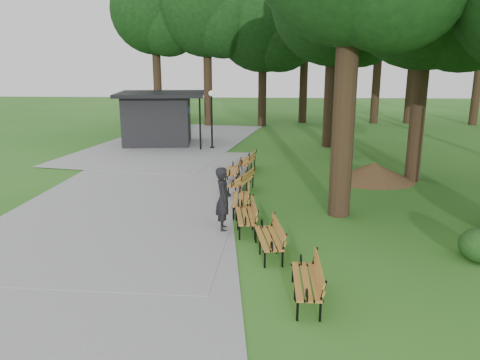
# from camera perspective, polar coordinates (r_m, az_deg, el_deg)

# --- Properties ---
(ground) EXTENTS (100.00, 100.00, 0.00)m
(ground) POSITION_cam_1_polar(r_m,az_deg,el_deg) (14.97, -0.27, -4.81)
(ground) COLOR #28631C
(ground) RESTS_ON ground
(path) EXTENTS (12.00, 38.00, 0.06)m
(path) POSITION_cam_1_polar(r_m,az_deg,el_deg) (18.45, -12.21, -1.32)
(path) COLOR gray
(path) RESTS_ON ground
(person) EXTENTS (0.56, 0.76, 1.93)m
(person) POSITION_cam_1_polar(r_m,az_deg,el_deg) (13.75, -2.05, -2.35)
(person) COLOR black
(person) RESTS_ON ground
(kiosk) EXTENTS (5.42, 4.85, 3.11)m
(kiosk) POSITION_cam_1_polar(r_m,az_deg,el_deg) (28.53, -10.04, 7.41)
(kiosk) COLOR black
(kiosk) RESTS_ON ground
(lamp_post) EXTENTS (0.32, 0.32, 3.29)m
(lamp_post) POSITION_cam_1_polar(r_m,az_deg,el_deg) (26.56, -3.49, 8.83)
(lamp_post) COLOR black
(lamp_post) RESTS_ON ground
(dirt_mound) EXTENTS (2.86, 2.86, 0.80)m
(dirt_mound) POSITION_cam_1_polar(r_m,az_deg,el_deg) (20.33, 15.94, 0.98)
(dirt_mound) COLOR #47301C
(dirt_mound) RESTS_ON ground
(bench_0) EXTENTS (0.64, 1.90, 0.88)m
(bench_0) POSITION_cam_1_polar(r_m,az_deg,el_deg) (10.10, 8.04, -12.13)
(bench_0) COLOR #B17029
(bench_0) RESTS_ON ground
(bench_1) EXTENTS (0.93, 1.98, 0.88)m
(bench_1) POSITION_cam_1_polar(r_m,az_deg,el_deg) (12.25, 3.49, -7.11)
(bench_1) COLOR #B17029
(bench_1) RESTS_ON ground
(bench_2) EXTENTS (0.86, 1.96, 0.88)m
(bench_2) POSITION_cam_1_polar(r_m,az_deg,el_deg) (13.94, 0.65, -4.37)
(bench_2) COLOR #B17029
(bench_2) RESTS_ON ground
(bench_3) EXTENTS (0.70, 1.92, 0.88)m
(bench_3) POSITION_cam_1_polar(r_m,az_deg,el_deg) (15.56, 0.10, -2.36)
(bench_3) COLOR #B17029
(bench_3) RESTS_ON ground
(bench_4) EXTENTS (1.11, 2.00, 0.88)m
(bench_4) POSITION_cam_1_polar(r_m,az_deg,el_deg) (17.82, 0.14, -0.18)
(bench_4) COLOR #B17029
(bench_4) RESTS_ON ground
(bench_5) EXTENTS (0.66, 1.91, 0.88)m
(bench_5) POSITION_cam_1_polar(r_m,az_deg,el_deg) (19.52, -0.91, 1.12)
(bench_5) COLOR #B17029
(bench_5) RESTS_ON ground
(bench_6) EXTENTS (0.94, 1.98, 0.88)m
(bench_6) POSITION_cam_1_polar(r_m,az_deg,el_deg) (21.32, 0.81, 2.26)
(bench_6) COLOR #B17029
(bench_6) RESTS_ON ground
(lawn_tree_4) EXTENTS (7.00, 7.00, 11.57)m
(lawn_tree_4) POSITION_cam_1_polar(r_m,az_deg,el_deg) (27.84, 11.53, 20.51)
(lawn_tree_4) COLOR black
(lawn_tree_4) RESTS_ON ground
(tree_backdrop) EXTENTS (36.68, 9.94, 16.09)m
(tree_backdrop) POSITION_cam_1_polar(r_m,az_deg,el_deg) (37.88, 13.24, 18.78)
(tree_backdrop) COLOR black
(tree_backdrop) RESTS_ON ground
(shrub_2) EXTENTS (1.01, 1.01, 0.86)m
(shrub_2) POSITION_cam_1_polar(r_m,az_deg,el_deg) (13.42, 26.97, -8.80)
(shrub_2) COLOR #193D14
(shrub_2) RESTS_ON ground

